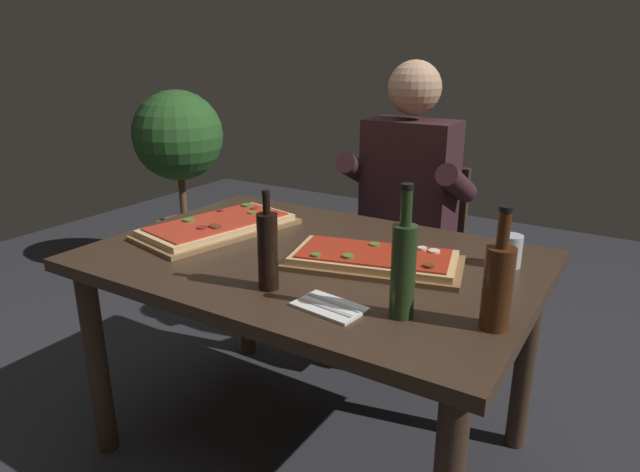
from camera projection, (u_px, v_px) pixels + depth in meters
ground_plane at (313, 445)px, 2.02m from camera, size 6.40×6.40×0.00m
dining_table at (312, 282)px, 1.81m from camera, size 1.40×0.96×0.74m
pizza_rectangular_front at (374, 260)px, 1.69m from camera, size 0.58×0.38×0.05m
pizza_rectangular_left at (218, 226)px, 2.00m from camera, size 0.40×0.61×0.05m
wine_bottle_dark at (498, 284)px, 1.28m from camera, size 0.07×0.07×0.30m
oil_bottle_amber at (403, 267)px, 1.33m from camera, size 0.06×0.06×0.34m
vinegar_bottle_green at (268, 250)px, 1.50m from camera, size 0.06×0.06×0.28m
tumbler_near_camera at (510, 253)px, 1.68m from camera, size 0.07×0.07×0.10m
napkin_cutlery_set at (329, 307)px, 1.41m from camera, size 0.19×0.13×0.01m
diner_chair at (413, 251)px, 2.55m from camera, size 0.44×0.44×0.87m
seated_diner at (405, 203)px, 2.37m from camera, size 0.53×0.41×1.33m
potted_plant_corner at (180, 160)px, 3.44m from camera, size 0.55×0.55×1.14m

